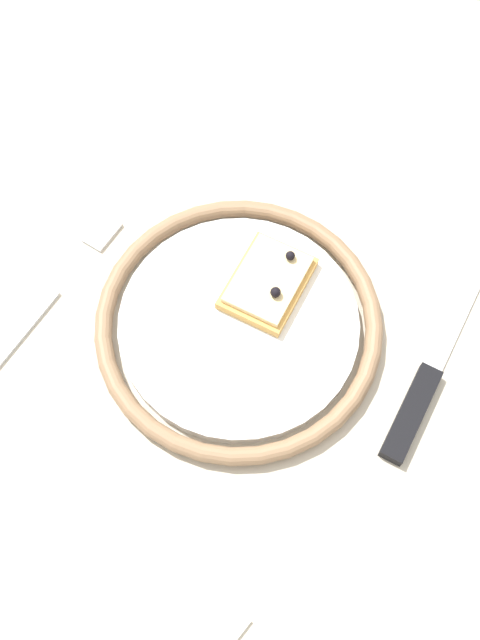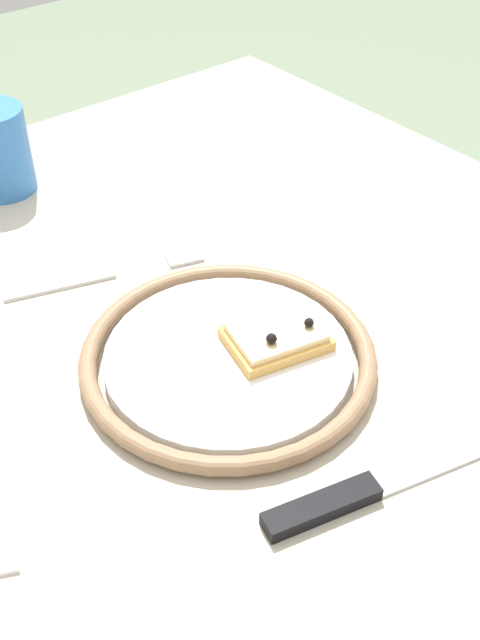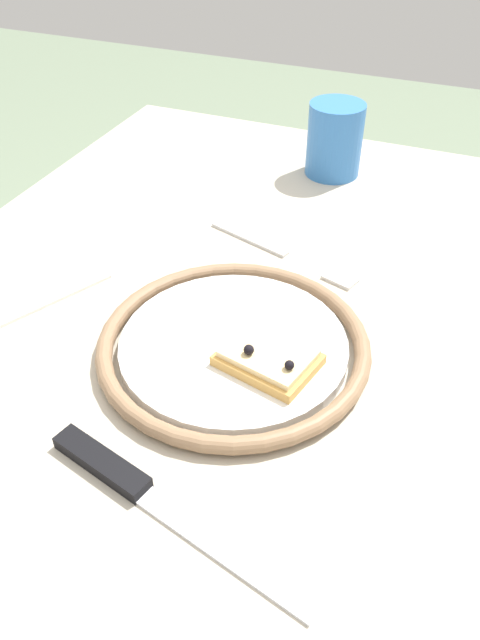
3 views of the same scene
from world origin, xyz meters
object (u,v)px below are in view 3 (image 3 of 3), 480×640
(napkin, at_px, (21,275))
(cup, at_px, (335,140))
(knife, at_px, (132,484))
(pizza_slice_near, at_px, (270,358))
(plate, at_px, (234,345))
(fork, at_px, (281,253))
(dining_table, at_px, (287,393))

(napkin, bearing_deg, cup, 146.45)
(knife, relative_size, napkin, 1.64)
(pizza_slice_near, distance_m, napkin, 0.31)
(plate, xyz_separation_m, fork, (-0.18, -0.01, -0.01))
(plate, bearing_deg, knife, -3.90)
(cup, distance_m, napkin, 0.45)
(dining_table, bearing_deg, napkin, -85.06)
(cup, bearing_deg, napkin, -33.55)
(dining_table, height_order, knife, knife)
(napkin, bearing_deg, knife, 52.25)
(plate, height_order, pizza_slice_near, pizza_slice_near)
(cup, height_order, napkin, cup)
(dining_table, xyz_separation_m, napkin, (0.03, -0.30, 0.09))
(knife, distance_m, napkin, 0.32)
(napkin, bearing_deg, plate, 84.58)
(pizza_slice_near, bearing_deg, fork, -163.80)
(plate, height_order, cup, cup)
(dining_table, relative_size, fork, 4.85)
(cup, bearing_deg, dining_table, 9.42)
(pizza_slice_near, relative_size, napkin, 0.66)
(knife, height_order, fork, knife)
(knife, bearing_deg, fork, -179.68)
(pizza_slice_near, height_order, cup, cup)
(plate, distance_m, knife, 0.17)
(fork, bearing_deg, cup, -179.11)
(dining_table, relative_size, napkin, 6.58)
(pizza_slice_near, xyz_separation_m, cup, (-0.41, -0.06, 0.03))
(dining_table, xyz_separation_m, plate, (0.05, -0.04, 0.10))
(plate, distance_m, napkin, 0.27)
(dining_table, xyz_separation_m, fork, (-0.12, -0.05, 0.09))
(knife, height_order, napkin, knife)
(pizza_slice_near, height_order, knife, pizza_slice_near)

